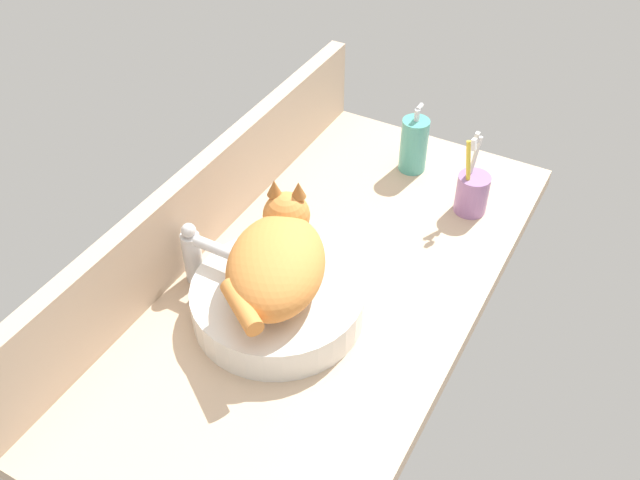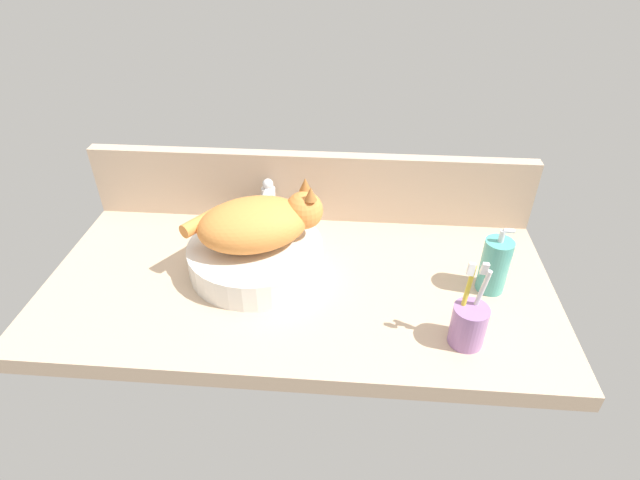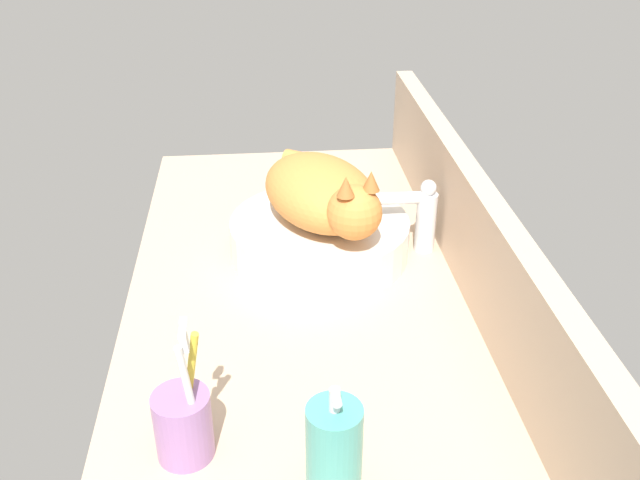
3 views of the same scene
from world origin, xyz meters
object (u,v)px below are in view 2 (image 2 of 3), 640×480
object	(u,v)px
sink_basin	(256,256)
faucet	(268,203)
cat	(259,222)
toothbrush_cup	(468,324)
soap_dispenser	(494,265)

from	to	relation	value
sink_basin	faucet	size ratio (longest dim) A/B	2.30
cat	toothbrush_cup	xyz separation A→B (cm)	(44.25, -20.86, -7.62)
faucet	soap_dispenser	world-z (taller)	soap_dispenser
sink_basin	faucet	bearing A→B (deg)	89.46
sink_basin	toothbrush_cup	distance (cm)	49.83
sink_basin	faucet	world-z (taller)	faucet
soap_dispenser	toothbrush_cup	size ratio (longest dim) A/B	0.86
cat	soap_dispenser	world-z (taller)	cat
faucet	soap_dispenser	size ratio (longest dim) A/B	0.84
faucet	soap_dispenser	bearing A→B (deg)	-21.44
sink_basin	soap_dispenser	size ratio (longest dim) A/B	1.94
cat	toothbrush_cup	distance (cm)	49.51
cat	faucet	world-z (taller)	cat
faucet	soap_dispenser	distance (cm)	57.33
soap_dispenser	faucet	bearing A→B (deg)	158.56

